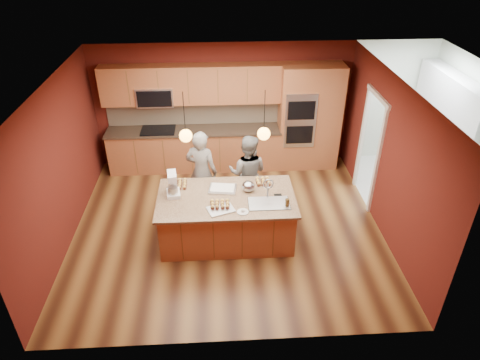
{
  "coord_description": "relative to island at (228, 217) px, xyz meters",
  "views": [
    {
      "loc": [
        -0.14,
        -6.23,
        4.86
      ],
      "look_at": [
        0.22,
        -0.1,
        1.05
      ],
      "focal_mm": 32.0,
      "sensor_mm": 36.0,
      "label": 1
    }
  ],
  "objects": [
    {
      "name": "dryer",
      "position": [
        4.23,
        1.78,
        0.02
      ],
      "size": [
        0.58,
        0.6,
        0.91
      ],
      "primitive_type": "cube",
      "rotation": [
        0.0,
        0.0,
        0.03
      ],
      "color": "white",
      "rests_on": "floor"
    },
    {
      "name": "washer",
      "position": [
        4.19,
        1.2,
        0.01
      ],
      "size": [
        0.61,
        0.63,
        0.89
      ],
      "primitive_type": "cube",
      "rotation": [
        0.0,
        0.0,
        0.12
      ],
      "color": "white",
      "rests_on": "floor"
    },
    {
      "name": "stand_mixer",
      "position": [
        -0.9,
        0.13,
        0.59
      ],
      "size": [
        0.25,
        0.33,
        0.42
      ],
      "rotation": [
        0.0,
        0.0,
        0.12
      ],
      "color": "white",
      "rests_on": "island"
    },
    {
      "name": "wall_back",
      "position": [
        0.01,
        2.81,
        0.91
      ],
      "size": [
        5.5,
        0.0,
        5.5
      ],
      "primitive_type": "plane",
      "rotation": [
        1.57,
        0.0,
        0.0
      ],
      "color": "#551912",
      "rests_on": "ground"
    },
    {
      "name": "wall_left",
      "position": [
        -2.74,
        0.31,
        0.91
      ],
      "size": [
        0.0,
        5.0,
        5.0
      ],
      "primitive_type": "plane",
      "rotation": [
        1.57,
        0.0,
        1.57
      ],
      "color": "#551912",
      "rests_on": "ground"
    },
    {
      "name": "wall_right",
      "position": [
        2.76,
        0.31,
        0.91
      ],
      "size": [
        0.0,
        5.0,
        5.0
      ],
      "primitive_type": "plane",
      "rotation": [
        1.57,
        0.0,
        -1.57
      ],
      "color": "#551912",
      "rests_on": "ground"
    },
    {
      "name": "phone",
      "position": [
        0.85,
        0.01,
        0.42
      ],
      "size": [
        0.13,
        0.07,
        0.01
      ],
      "primitive_type": "cube",
      "rotation": [
        0.0,
        0.0,
        0.04
      ],
      "color": "black",
      "rests_on": "island"
    },
    {
      "name": "ceiling",
      "position": [
        0.01,
        0.31,
        2.26
      ],
      "size": [
        5.5,
        5.5,
        0.0
      ],
      "primitive_type": "plane",
      "rotation": [
        3.14,
        0.0,
        0.0
      ],
      "color": "white",
      "rests_on": "ground"
    },
    {
      "name": "pendant_left",
      "position": [
        -0.61,
        0.0,
        1.57
      ],
      "size": [
        0.2,
        0.2,
        0.8
      ],
      "color": "black",
      "rests_on": "ceiling"
    },
    {
      "name": "floor",
      "position": [
        0.01,
        0.31,
        -0.44
      ],
      "size": [
        5.5,
        5.5,
        0.0
      ],
      "primitive_type": "plane",
      "color": "#3F2112",
      "rests_on": "ground"
    },
    {
      "name": "doorway_trim",
      "position": [
        2.74,
        1.11,
        0.61
      ],
      "size": [
        0.08,
        1.11,
        2.2
      ],
      "primitive_type": null,
      "color": "white",
      "rests_on": "wall_right"
    },
    {
      "name": "tumbler",
      "position": [
        0.96,
        -0.31,
        0.48
      ],
      "size": [
        0.07,
        0.07,
        0.13
      ],
      "primitive_type": "cylinder",
      "color": "#3E2C12",
      "rests_on": "island"
    },
    {
      "name": "cupcakes_right",
      "position": [
        0.64,
        0.4,
        0.45
      ],
      "size": [
        0.26,
        0.26,
        0.08
      ],
      "primitive_type": null,
      "color": "gold",
      "rests_on": "island"
    },
    {
      "name": "cooling_rack",
      "position": [
        -0.11,
        -0.36,
        0.42
      ],
      "size": [
        0.48,
        0.41,
        0.02
      ],
      "primitive_type": "cube",
      "rotation": [
        0.0,
        0.0,
        0.34
      ],
      "color": "silver",
      "rests_on": "island"
    },
    {
      "name": "plate",
      "position": [
        0.23,
        -0.44,
        0.42
      ],
      "size": [
        0.19,
        0.19,
        0.01
      ],
      "primitive_type": "cylinder",
      "color": "silver",
      "rests_on": "island"
    },
    {
      "name": "island",
      "position": [
        0.0,
        0.0,
        0.0
      ],
      "size": [
        2.31,
        1.3,
        1.23
      ],
      "color": "#995A38",
      "rests_on": "floor"
    },
    {
      "name": "oven_column",
      "position": [
        1.85,
        2.51,
        0.72
      ],
      "size": [
        1.3,
        0.62,
        2.3
      ],
      "color": "#995A38",
      "rests_on": "floor"
    },
    {
      "name": "sheet_cake",
      "position": [
        -0.07,
        0.23,
        0.44
      ],
      "size": [
        0.51,
        0.4,
        0.05
      ],
      "rotation": [
        0.0,
        0.0,
        -0.15
      ],
      "color": "silver",
      "rests_on": "island"
    },
    {
      "name": "cabinet_run",
      "position": [
        -0.67,
        2.56,
        0.55
      ],
      "size": [
        3.74,
        0.64,
        2.3
      ],
      "color": "#995A38",
      "rests_on": "floor"
    },
    {
      "name": "mixing_bowl",
      "position": [
        0.37,
        0.17,
        0.5
      ],
      "size": [
        0.22,
        0.22,
        0.19
      ],
      "primitive_type": "ellipsoid",
      "color": "#A9ABB1",
      "rests_on": "island"
    },
    {
      "name": "person_right",
      "position": [
        0.41,
        0.9,
        0.33
      ],
      "size": [
        0.87,
        0.75,
        1.53
      ],
      "primitive_type": "imported",
      "rotation": [
        0.0,
        0.0,
        2.87
      ],
      "color": "slate",
      "rests_on": "floor"
    },
    {
      "name": "cupcakes_left",
      "position": [
        -0.81,
        0.41,
        0.45
      ],
      "size": [
        0.24,
        0.32,
        0.07
      ],
      "primitive_type": null,
      "color": "gold",
      "rests_on": "island"
    },
    {
      "name": "cupcakes_rack",
      "position": [
        -0.13,
        -0.27,
        0.47
      ],
      "size": [
        0.33,
        0.24,
        0.07
      ],
      "primitive_type": null,
      "color": "gold",
      "rests_on": "island"
    },
    {
      "name": "wall_front",
      "position": [
        0.01,
        -2.19,
        0.91
      ],
      "size": [
        5.5,
        0.0,
        5.5
      ],
      "primitive_type": "plane",
      "rotation": [
        -1.57,
        0.0,
        0.0
      ],
      "color": "#551912",
      "rests_on": "ground"
    },
    {
      "name": "laundry_room",
      "position": [
        4.36,
        1.51,
        1.51
      ],
      "size": [
        2.6,
        2.7,
        2.7
      ],
      "color": "#BBBBB4",
      "rests_on": "ground"
    },
    {
      "name": "person_left",
      "position": [
        -0.44,
        0.9,
        0.38
      ],
      "size": [
        0.69,
        0.57,
        1.64
      ],
      "primitive_type": "imported",
      "rotation": [
        0.0,
        0.0,
        2.81
      ],
      "color": "black",
      "rests_on": "floor"
    },
    {
      "name": "pendant_right",
      "position": [
        0.58,
        0.0,
        1.57
      ],
      "size": [
        0.2,
        0.2,
        0.8
      ],
      "color": "black",
      "rests_on": "ceiling"
    }
  ]
}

